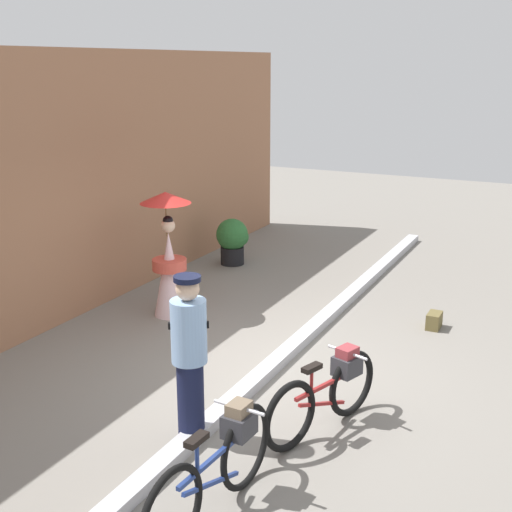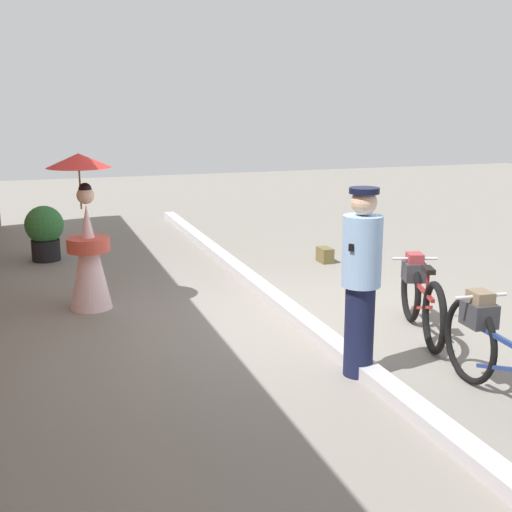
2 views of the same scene
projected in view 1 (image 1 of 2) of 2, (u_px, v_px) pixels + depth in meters
name	position (u px, v px, depth m)	size (l,w,h in m)	color
ground_plane	(266.00, 376.00, 7.96)	(30.00, 30.00, 0.00)	gray
building_wall	(29.00, 194.00, 8.94)	(14.00, 0.40, 3.73)	#9E6B4C
sidewalk_curb	(266.00, 371.00, 7.95)	(14.00, 0.20, 0.12)	#B2B2B7
bicycle_near_officer	(327.00, 392.00, 6.71)	(1.59, 0.64, 0.79)	black
bicycle_far_side	(217.00, 466.00, 5.41)	(1.80, 0.48, 0.84)	black
person_officer	(189.00, 355.00, 6.39)	(0.34, 0.34, 1.67)	#141938
person_with_parasol	(169.00, 257.00, 9.66)	(0.72, 0.72, 1.80)	silver
potted_plant_by_door	(233.00, 239.00, 12.24)	(0.59, 0.58, 0.84)	black
backpack_on_pavement	(435.00, 320.00, 9.35)	(0.29, 0.18, 0.22)	brown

